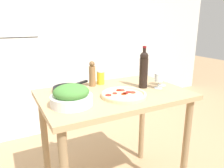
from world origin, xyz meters
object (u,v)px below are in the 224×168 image
object	(u,v)px
salad_bowl	(71,96)
cast_iron_skillet	(67,88)
wine_glass_near	(159,78)
homemade_pizza	(124,95)
refrigerator	(7,67)
pepper_mill	(92,74)
wine_glass_far	(162,76)
salt_canister	(101,77)
wine_bottle	(144,69)

from	to	relation	value
salad_bowl	cast_iron_skillet	distance (m)	0.32
wine_glass_near	cast_iron_skillet	world-z (taller)	wine_glass_near
salad_bowl	homemade_pizza	distance (m)	0.40
refrigerator	pepper_mill	world-z (taller)	refrigerator
refrigerator	wine_glass_near	bearing A→B (deg)	-59.31
wine_glass_far	homemade_pizza	distance (m)	0.45
homemade_pizza	salt_canister	world-z (taller)	salt_canister
wine_glass_far	salt_canister	distance (m)	0.54
salad_bowl	salt_canister	distance (m)	0.53
cast_iron_skillet	salad_bowl	bearing A→B (deg)	-101.06
homemade_pizza	salt_canister	size ratio (longest dim) A/B	2.76
wine_glass_far	pepper_mill	size ratio (longest dim) A/B	0.58
salad_bowl	salt_canister	size ratio (longest dim) A/B	2.28
wine_bottle	wine_glass_far	distance (m)	0.19
refrigerator	homemade_pizza	bearing A→B (deg)	-69.03
wine_bottle	wine_glass_near	xyz separation A→B (m)	(0.10, -0.08, -0.08)
refrigerator	salad_bowl	xyz separation A→B (m)	(0.30, -1.81, 0.11)
wine_glass_far	cast_iron_skillet	xyz separation A→B (m)	(-0.77, 0.23, -0.07)
wine_bottle	wine_glass_near	world-z (taller)	wine_bottle
wine_bottle	homemade_pizza	size ratio (longest dim) A/B	1.02
wine_glass_far	salad_bowl	world-z (taller)	salad_bowl
wine_glass_far	salad_bowl	size ratio (longest dim) A/B	0.45
homemade_pizza	cast_iron_skillet	bearing A→B (deg)	135.88
salad_bowl	homemade_pizza	bearing A→B (deg)	-1.93
wine_bottle	salad_bowl	bearing A→B (deg)	-170.81
salt_canister	wine_glass_far	bearing A→B (deg)	-32.93
pepper_mill	homemade_pizza	world-z (taller)	pepper_mill
wine_glass_near	salt_canister	xyz separation A→B (m)	(-0.37, 0.34, -0.02)
wine_bottle	cast_iron_skillet	bearing A→B (deg)	160.96
salt_canister	cast_iron_skillet	size ratio (longest dim) A/B	0.37
homemade_pizza	cast_iron_skillet	xyz separation A→B (m)	(-0.33, 0.32, 0.01)
pepper_mill	cast_iron_skillet	world-z (taller)	pepper_mill
pepper_mill	salt_canister	size ratio (longest dim) A/B	1.76
refrigerator	homemade_pizza	distance (m)	1.96
wine_glass_far	salt_canister	world-z (taller)	wine_glass_far
cast_iron_skillet	refrigerator	bearing A→B (deg)	103.67
wine_glass_far	pepper_mill	world-z (taller)	pepper_mill
wine_bottle	cast_iron_skillet	world-z (taller)	wine_bottle
refrigerator	wine_bottle	distance (m)	1.97
salad_bowl	homemade_pizza	world-z (taller)	salad_bowl
cast_iron_skillet	wine_glass_near	bearing A→B (deg)	-22.16
refrigerator	homemade_pizza	xyz separation A→B (m)	(0.70, -1.83, 0.06)
refrigerator	wine_bottle	bearing A→B (deg)	-60.66
wine_bottle	salt_canister	bearing A→B (deg)	136.11
wine_glass_far	cast_iron_skillet	world-z (taller)	wine_glass_far
wine_bottle	salt_canister	distance (m)	0.39
wine_glass_far	cast_iron_skillet	bearing A→B (deg)	163.07
wine_glass_near	salad_bowl	size ratio (longest dim) A/B	0.45
wine_glass_near	salt_canister	size ratio (longest dim) A/B	1.03
refrigerator	cast_iron_skillet	size ratio (longest dim) A/B	5.46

